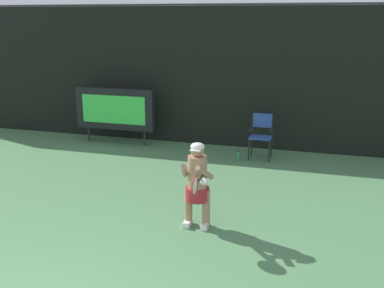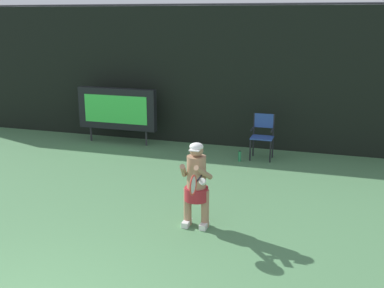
% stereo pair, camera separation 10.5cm
% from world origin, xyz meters
% --- Properties ---
extents(backdrop_screen, '(18.00, 0.12, 3.66)m').
position_xyz_m(backdrop_screen, '(0.00, 8.50, 1.81)').
color(backdrop_screen, black).
rests_on(backdrop_screen, ground).
extents(scoreboard, '(2.20, 0.21, 1.50)m').
position_xyz_m(scoreboard, '(-2.42, 7.83, 0.95)').
color(scoreboard, black).
rests_on(scoreboard, ground).
extents(umpire_chair, '(0.52, 0.44, 1.08)m').
position_xyz_m(umpire_chair, '(1.54, 7.58, 0.62)').
color(umpire_chair, black).
rests_on(umpire_chair, ground).
extents(water_bottle, '(0.07, 0.07, 0.27)m').
position_xyz_m(water_bottle, '(1.08, 7.19, 0.12)').
color(water_bottle, '#2D8953').
rests_on(water_bottle, ground).
extents(tennis_player, '(0.53, 0.61, 1.42)m').
position_xyz_m(tennis_player, '(1.12, 3.46, 0.76)').
color(tennis_player, white).
rests_on(tennis_player, ground).
extents(tennis_racket, '(0.03, 0.60, 0.31)m').
position_xyz_m(tennis_racket, '(1.25, 2.91, 0.93)').
color(tennis_racket, black).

